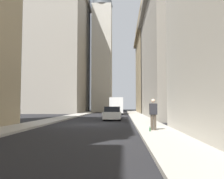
# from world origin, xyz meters

# --- Properties ---
(ground_plane) EXTENTS (135.00, 135.00, 0.00)m
(ground_plane) POSITION_xyz_m (0.00, 0.00, 0.00)
(ground_plane) COLOR black
(sidewalk_right) EXTENTS (90.00, 2.20, 0.14)m
(sidewalk_right) POSITION_xyz_m (0.00, 4.50, 0.07)
(sidewalk_right) COLOR #A8A399
(sidewalk_right) RESTS_ON ground_plane
(sidewalk_left) EXTENTS (90.00, 2.20, 0.14)m
(sidewalk_left) POSITION_xyz_m (0.00, -4.50, 0.07)
(sidewalk_left) COLOR #A8A399
(sidewalk_left) RESTS_ON ground_plane
(building_left_midfar) EXTENTS (19.86, 10.50, 18.31)m
(building_left_midfar) POSITION_xyz_m (11.77, -10.59, 9.16)
(building_left_midfar) COLOR gray
(building_left_midfar) RESTS_ON ground_plane
(building_left_far) EXTENTS (18.73, 10.50, 19.26)m
(building_left_far) POSITION_xyz_m (29.69, -10.59, 9.64)
(building_left_far) COLOR #9E8966
(building_left_far) RESTS_ON ground_plane
(building_right_far) EXTENTS (16.52, 10.50, 27.21)m
(building_right_far) POSITION_xyz_m (30.72, 10.59, 13.62)
(building_right_far) COLOR gray
(building_right_far) RESTS_ON ground_plane
(church_spire) EXTENTS (4.80, 4.80, 37.09)m
(church_spire) POSITION_xyz_m (35.01, 2.25, 19.36)
(church_spire) COLOR #B7B2A5
(church_spire) RESTS_ON ground_plane
(delivery_truck) EXTENTS (6.46, 2.25, 2.84)m
(delivery_truck) POSITION_xyz_m (22.80, -1.40, 1.46)
(delivery_truck) COLOR silver
(delivery_truck) RESTS_ON ground_plane
(sedan_white) EXTENTS (4.30, 1.78, 1.42)m
(sedan_white) POSITION_xyz_m (5.68, -1.40, 0.66)
(sedan_white) COLOR silver
(sedan_white) RESTS_ON ground_plane
(pedestrian) EXTENTS (0.26, 0.44, 1.79)m
(pedestrian) POSITION_xyz_m (-5.97, -4.27, 1.12)
(pedestrian) COLOR #473D33
(pedestrian) RESTS_ON sidewalk_left
(discarded_bottle) EXTENTS (0.07, 0.07, 0.27)m
(discarded_bottle) POSITION_xyz_m (-6.67, -3.99, 0.25)
(discarded_bottle) COLOR #236033
(discarded_bottle) RESTS_ON sidewalk_left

